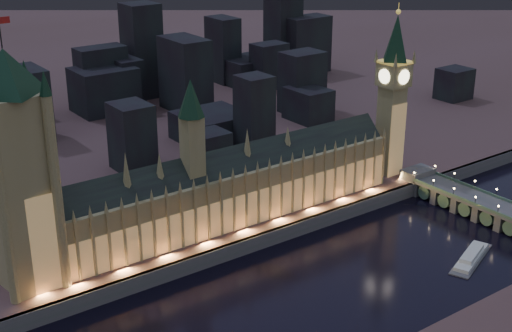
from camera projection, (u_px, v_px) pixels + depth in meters
ground_plane at (318, 281)px, 325.66m from camera, size 2000.00×2000.00×0.00m
embankment_wall at (265, 240)px, 355.00m from camera, size 2000.00×2.50×8.00m
palace_of_westminster at (227, 189)px, 357.91m from camera, size 202.00×21.42×78.00m
victoria_tower at (17, 161)px, 288.04m from camera, size 31.68×31.68×114.58m
elizabeth_tower at (393, 82)px, 408.42m from camera, size 18.00×18.00×100.74m
westminster_bridge at (485, 209)px, 384.80m from camera, size 18.88×113.00×15.90m
river_boat at (471, 257)px, 343.82m from camera, size 40.46×23.15×4.50m
city_backdrop at (129, 88)px, 517.97m from camera, size 480.25×215.63×89.00m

